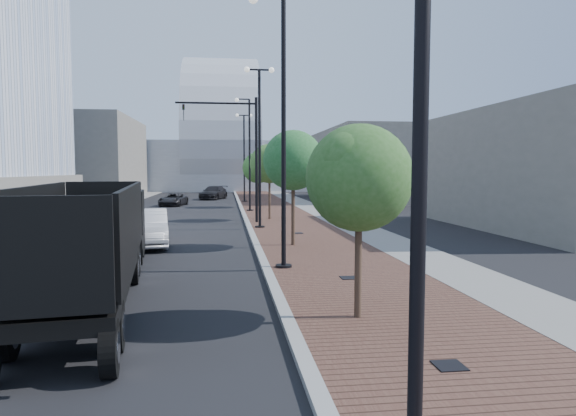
{
  "coord_description": "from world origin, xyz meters",
  "views": [
    {
      "loc": [
        -1.35,
        -6.88,
        3.46
      ],
      "look_at": [
        1.0,
        12.0,
        2.0
      ],
      "focal_mm": 31.24,
      "sensor_mm": 36.0,
      "label": 1
    }
  ],
  "objects": [
    {
      "name": "streetlight_3",
      "position": [
        0.49,
        34.0,
        4.34
      ],
      "size": [
        1.44,
        0.56,
        9.21
      ],
      "color": "black",
      "rests_on": "ground"
    },
    {
      "name": "sidewalk",
      "position": [
        3.5,
        40.0,
        0.06
      ],
      "size": [
        7.0,
        140.0,
        0.12
      ],
      "primitive_type": "cube",
      "color": "#4C2D23",
      "rests_on": "ground"
    },
    {
      "name": "commercial_block_e",
      "position": [
        18.0,
        20.0,
        3.5
      ],
      "size": [
        10.0,
        16.0,
        7.0
      ],
      "primitive_type": "cube",
      "color": "#615E57",
      "rests_on": "ground"
    },
    {
      "name": "tree_0",
      "position": [
        1.65,
        4.02,
        3.26
      ],
      "size": [
        2.44,
        2.4,
        4.48
      ],
      "color": "#382619",
      "rests_on": "ground"
    },
    {
      "name": "tree_1",
      "position": [
        1.65,
        15.02,
        3.86
      ],
      "size": [
        2.65,
        2.65,
        5.2
      ],
      "color": "#382619",
      "rests_on": "ground"
    },
    {
      "name": "west_sidewalk",
      "position": [
        -13.0,
        40.0,
        0.06
      ],
      "size": [
        4.0,
        140.0,
        0.12
      ],
      "primitive_type": "cube",
      "color": "slate",
      "rests_on": "ground"
    },
    {
      "name": "commercial_block_ne",
      "position": [
        16.0,
        50.0,
        4.0
      ],
      "size": [
        12.0,
        22.0,
        8.0
      ],
      "primitive_type": "cube",
      "color": "#64615A",
      "rests_on": "ground"
    },
    {
      "name": "utility_cover_1",
      "position": [
        2.4,
        8.0,
        0.13
      ],
      "size": [
        0.5,
        0.5,
        0.02
      ],
      "primitive_type": "cube",
      "color": "black",
      "rests_on": "sidewalk"
    },
    {
      "name": "ground",
      "position": [
        0.0,
        0.0,
        0.0
      ],
      "size": [
        220.0,
        220.0,
        0.0
      ],
      "primitive_type": "plane",
      "color": "black"
    },
    {
      "name": "white_sedan",
      "position": [
        -4.91,
        16.33,
        0.83
      ],
      "size": [
        2.45,
        5.21,
        1.65
      ],
      "primitive_type": "imported",
      "rotation": [
        0.0,
        0.0,
        0.14
      ],
      "color": "silver",
      "rests_on": "ground"
    },
    {
      "name": "tree_3",
      "position": [
        1.65,
        39.02,
        3.63
      ],
      "size": [
        2.84,
        2.84,
        5.06
      ],
      "color": "#382619",
      "rests_on": "ground"
    },
    {
      "name": "utility_cover_2",
      "position": [
        2.4,
        19.0,
        0.13
      ],
      "size": [
        0.5,
        0.5,
        0.02
      ],
      "primitive_type": "cube",
      "color": "black",
      "rests_on": "sidewalk"
    },
    {
      "name": "concrete_strip",
      "position": [
        6.2,
        40.0,
        0.07
      ],
      "size": [
        2.4,
        140.0,
        0.13
      ],
      "primitive_type": "cube",
      "color": "slate",
      "rests_on": "ground"
    },
    {
      "name": "dark_car_mid",
      "position": [
        -6.37,
        42.1,
        0.61
      ],
      "size": [
        2.74,
        4.65,
        1.21
      ],
      "primitive_type": "imported",
      "rotation": [
        0.0,
        0.0,
        -0.18
      ],
      "color": "black",
      "rests_on": "ground"
    },
    {
      "name": "utility_cover_0",
      "position": [
        2.4,
        1.0,
        0.13
      ],
      "size": [
        0.5,
        0.5,
        0.02
      ],
      "primitive_type": "cube",
      "color": "black",
      "rests_on": "sidewalk"
    },
    {
      "name": "streetlight_1",
      "position": [
        0.49,
        10.0,
        4.34
      ],
      "size": [
        1.44,
        0.56,
        9.21
      ],
      "color": "black",
      "rests_on": "ground"
    },
    {
      "name": "tree_2",
      "position": [
        1.65,
        27.02,
        3.86
      ],
      "size": [
        2.65,
        2.65,
        5.2
      ],
      "color": "#382619",
      "rests_on": "ground"
    },
    {
      "name": "streetlight_2",
      "position": [
        0.6,
        22.0,
        4.82
      ],
      "size": [
        1.72,
        0.56,
        9.28
      ],
      "color": "black",
      "rests_on": "ground"
    },
    {
      "name": "commercial_block_nw",
      "position": [
        -20.0,
        60.0,
        5.0
      ],
      "size": [
        14.0,
        20.0,
        10.0
      ],
      "primitive_type": "cube",
      "color": "#66635C",
      "rests_on": "ground"
    },
    {
      "name": "dump_truck",
      "position": [
        -5.13,
        8.86,
        1.3
      ],
      "size": [
        3.77,
        13.48,
        3.08
      ],
      "rotation": [
        0.0,
        0.0,
        0.12
      ],
      "color": "black",
      "rests_on": "ground"
    },
    {
      "name": "traffic_mast",
      "position": [
        -0.3,
        25.0,
        4.98
      ],
      "size": [
        5.09,
        0.2,
        8.0
      ],
      "color": "black",
      "rests_on": "ground"
    },
    {
      "name": "curb",
      "position": [
        0.0,
        40.0,
        0.07
      ],
      "size": [
        0.3,
        140.0,
        0.14
      ],
      "primitive_type": "cube",
      "color": "gray",
      "rests_on": "ground"
    },
    {
      "name": "pedestrian",
      "position": [
        6.54,
        25.49,
        0.93
      ],
      "size": [
        0.77,
        0.6,
        1.85
      ],
      "primitive_type": "imported",
      "rotation": [
        0.0,
        0.0,
        2.89
      ],
      "color": "black",
      "rests_on": "ground"
    },
    {
      "name": "convention_center",
      "position": [
        -2.0,
        85.0,
        6.0
      ],
      "size": [
        50.0,
        30.0,
        50.0
      ],
      "color": "#A2A5AC",
      "rests_on": "ground"
    },
    {
      "name": "streetlight_0",
      "position": [
        0.6,
        -2.0,
        4.82
      ],
      "size": [
        1.72,
        0.56,
        9.28
      ],
      "color": "black",
      "rests_on": "ground"
    },
    {
      "name": "streetlight_4",
      "position": [
        0.6,
        46.0,
        4.82
      ],
      "size": [
        1.72,
        0.56,
        9.28
      ],
      "color": "black",
      "rests_on": "ground"
    },
    {
      "name": "dark_car_far",
      "position": [
        -2.78,
        52.48,
        0.78
      ],
      "size": [
        3.69,
        5.77,
        1.56
      ],
      "primitive_type": "imported",
      "rotation": [
        0.0,
        0.0,
        -0.3
      ],
      "color": "black",
      "rests_on": "ground"
    }
  ]
}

